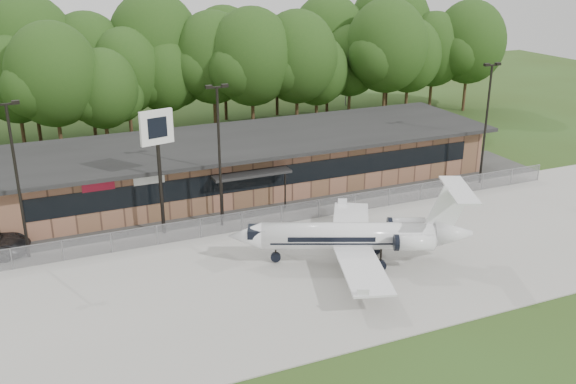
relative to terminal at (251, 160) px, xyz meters
name	(u,v)px	position (x,y,z in m)	size (l,w,h in m)	color
ground	(410,325)	(0.00, -23.94, -2.18)	(160.00, 160.00, 0.00)	#304117
apron	(339,262)	(0.00, -15.94, -2.14)	(64.00, 18.00, 0.08)	#9E9B93
parking_lot	(271,202)	(0.00, -4.44, -2.15)	(50.00, 9.00, 0.06)	#383835
terminal	(251,160)	(0.00, 0.00, 0.00)	(41.00, 11.65, 4.30)	#8B5B45
fence	(294,213)	(0.00, -8.94, -1.40)	(46.00, 0.04, 1.52)	gray
treeline	(190,65)	(0.00, 18.06, 5.32)	(72.00, 12.00, 15.00)	black
radio_mast	(349,6)	(22.00, 24.06, 10.32)	(0.20, 0.20, 25.00)	gray
light_pole_left	(16,170)	(-18.00, -7.44, 3.80)	(1.55, 0.30, 10.23)	black
light_pole_mid	(219,146)	(-5.00, -7.44, 3.80)	(1.55, 0.30, 10.23)	black
light_pole_right	(487,115)	(18.00, -7.44, 3.80)	(1.55, 0.30, 10.23)	black
business_jet	(357,237)	(0.90, -16.51, -0.33)	(14.96, 13.34, 5.15)	white
pole_sign	(158,141)	(-9.14, -7.14, 4.58)	(2.31, 0.79, 8.83)	black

